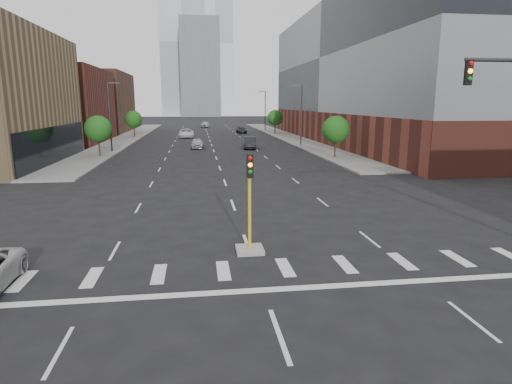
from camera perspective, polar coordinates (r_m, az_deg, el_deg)
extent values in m
plane|color=black|center=(11.29, 5.21, -23.52)|extent=(400.00, 400.00, 0.00)
cube|color=gray|center=(84.19, -16.65, 6.98)|extent=(5.00, 92.00, 0.15)
cube|color=gray|center=(84.96, 3.93, 7.48)|extent=(5.00, 92.00, 0.15)
cube|color=brown|center=(79.12, -26.92, 10.23)|extent=(20.00, 22.00, 12.00)
cube|color=brown|center=(104.08, -22.30, 10.98)|extent=(20.00, 24.00, 13.00)
cube|color=brown|center=(75.98, 17.04, 8.31)|extent=(24.00, 70.00, 5.00)
cube|color=slate|center=(76.20, 17.56, 16.59)|extent=(24.00, 70.00, 17.00)
cube|color=#B2B7BC|center=(230.79, -9.70, 18.79)|extent=(22.00, 22.00, 70.00)
cube|color=#B2B7BC|center=(271.30, -5.45, 18.90)|extent=(20.00, 20.00, 80.00)
cube|color=slate|center=(209.53, -7.46, 16.00)|extent=(18.00, 18.00, 44.00)
cube|color=#999993|center=(19.19, -0.84, -7.71)|extent=(1.20, 1.20, 0.20)
cylinder|color=gold|center=(18.69, -0.86, -2.79)|extent=(0.14, 0.14, 3.20)
cube|color=black|center=(18.10, -0.81, 3.51)|extent=(0.28, 0.18, 1.00)
sphere|color=red|center=(17.95, -0.77, 4.57)|extent=(0.18, 0.18, 0.18)
sphere|color=orange|center=(17.99, -0.77, 3.62)|extent=(0.18, 0.18, 0.18)
sphere|color=#0C7F19|center=(18.04, -0.77, 2.68)|extent=(0.18, 0.18, 0.18)
cube|color=black|center=(19.75, 26.48, 14.06)|extent=(0.28, 0.18, 1.00)
sphere|color=red|center=(19.68, 26.77, 15.08)|extent=(0.18, 0.18, 0.18)
sphere|color=orange|center=(19.66, 26.69, 14.21)|extent=(0.18, 0.18, 0.18)
sphere|color=#0C7F19|center=(19.64, 26.61, 13.34)|extent=(0.18, 0.18, 0.18)
cylinder|color=#2D2D30|center=(65.88, 6.07, 10.03)|extent=(0.20, 0.20, 9.00)
cube|color=#2D2D30|center=(65.70, 5.46, 13.97)|extent=(1.40, 0.22, 0.15)
cylinder|color=#2D2D30|center=(100.21, 1.23, 10.70)|extent=(0.20, 0.20, 9.00)
cube|color=#2D2D30|center=(100.09, 0.78, 13.28)|extent=(1.40, 0.22, 0.15)
cylinder|color=#2D2D30|center=(60.06, -18.91, 9.30)|extent=(0.20, 0.20, 9.00)
cube|color=#2D2D30|center=(59.94, -18.43, 13.64)|extent=(1.40, 0.22, 0.15)
cylinder|color=#382619|center=(55.51, -20.14, 5.45)|extent=(0.20, 0.20, 1.75)
sphere|color=#1A5115|center=(55.32, -20.32, 7.89)|extent=(3.20, 3.20, 3.20)
cylinder|color=#382619|center=(84.96, -15.92, 7.70)|extent=(0.20, 0.20, 1.75)
sphere|color=#1A5115|center=(84.84, -16.01, 9.30)|extent=(3.20, 3.20, 3.20)
cylinder|color=#382619|center=(51.85, 10.48, 5.57)|extent=(0.20, 0.20, 1.75)
sphere|color=#1A5115|center=(51.65, 10.58, 8.19)|extent=(3.20, 3.20, 3.20)
cylinder|color=#382619|center=(90.58, 2.54, 8.37)|extent=(0.20, 0.20, 1.75)
sphere|color=#1A5115|center=(90.46, 2.55, 9.87)|extent=(3.20, 3.20, 3.20)
imported|color=#B4B4B9|center=(62.65, -7.82, 6.45)|extent=(2.02, 4.43, 1.47)
imported|color=black|center=(61.82, -0.82, 6.57)|extent=(2.28, 5.16, 1.65)
imported|color=white|center=(82.59, -9.26, 7.74)|extent=(2.80, 5.89, 1.62)
imported|color=black|center=(92.89, -1.96, 8.25)|extent=(2.02, 4.73, 1.36)
imported|color=silver|center=(115.45, -6.78, 8.95)|extent=(2.71, 5.04, 1.63)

